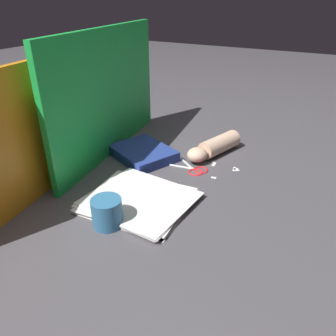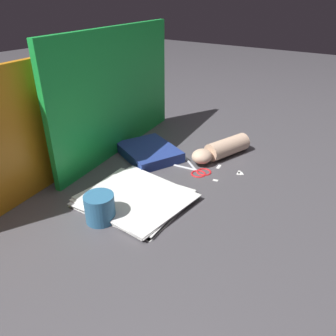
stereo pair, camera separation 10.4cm
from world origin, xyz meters
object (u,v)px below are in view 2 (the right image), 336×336
object	(u,v)px
mug	(100,208)
scissors	(196,169)
book_closed	(149,152)
paper_stack	(135,198)
hand_forearm	(221,149)

from	to	relation	value
mug	scissors	bearing A→B (deg)	-9.83
scissors	book_closed	bearing A→B (deg)	92.00
paper_stack	mug	xyz separation A→B (m)	(-0.13, 0.01, 0.03)
scissors	hand_forearm	xyz separation A→B (m)	(0.14, -0.02, 0.03)
scissors	mug	distance (m)	0.40
paper_stack	scissors	xyz separation A→B (m)	(0.27, -0.05, -0.00)
paper_stack	scissors	world-z (taller)	paper_stack
mug	paper_stack	bearing A→B (deg)	-6.73
book_closed	scissors	xyz separation A→B (m)	(0.01, -0.21, -0.01)
book_closed	hand_forearm	distance (m)	0.27
hand_forearm	mug	xyz separation A→B (m)	(-0.54, 0.09, 0.01)
scissors	mug	xyz separation A→B (m)	(-0.39, 0.07, 0.04)
book_closed	paper_stack	bearing A→B (deg)	-149.78
scissors	paper_stack	bearing A→B (deg)	168.73
paper_stack	mug	size ratio (longest dim) A/B	3.94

